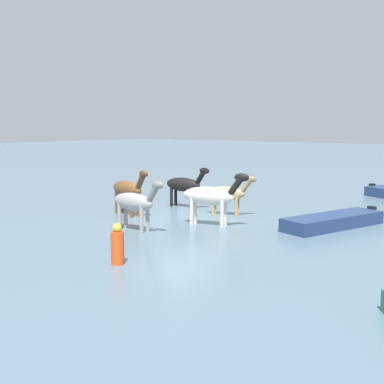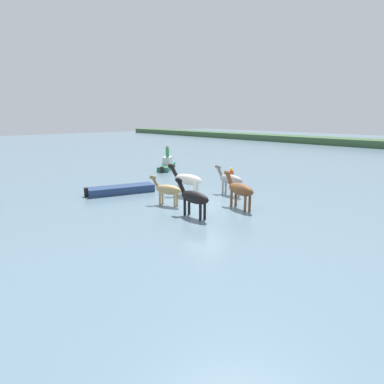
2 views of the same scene
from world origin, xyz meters
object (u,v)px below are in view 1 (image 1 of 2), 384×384
object	(u,v)px
horse_pinto_flank	(227,193)
boat_dinghy_port	(334,223)
horse_dun_straggler	(211,196)
horse_gray_outer	(185,185)
horse_chestnut_trailing	(128,189)
horse_dark_mare	(135,202)
buoy_channel_marker	(117,246)

from	to	relation	value
horse_pinto_flank	boat_dinghy_port	bearing A→B (deg)	-12.68
horse_dun_straggler	horse_gray_outer	bearing A→B (deg)	128.26
horse_chestnut_trailing	horse_dark_mare	bearing A→B (deg)	-27.77
horse_chestnut_trailing	horse_dark_mare	world-z (taller)	horse_chestnut_trailing
horse_gray_outer	horse_pinto_flank	bearing A→B (deg)	-9.51
horse_gray_outer	horse_pinto_flank	distance (m)	2.68
horse_dark_mare	buoy_channel_marker	bearing A→B (deg)	-50.24
horse_gray_outer	horse_dun_straggler	xyz separation A→B (m)	(-3.40, 2.56, 0.08)
horse_dark_mare	horse_gray_outer	bearing A→B (deg)	110.82
buoy_channel_marker	horse_chestnut_trailing	bearing A→B (deg)	-46.03
horse_chestnut_trailing	horse_dark_mare	xyz separation A→B (m)	(-2.42, 1.99, -0.06)
boat_dinghy_port	buoy_channel_marker	bearing A→B (deg)	-0.83
horse_dark_mare	buoy_channel_marker	world-z (taller)	horse_dark_mare
horse_dun_straggler	horse_pinto_flank	distance (m)	2.31
horse_chestnut_trailing	buoy_channel_marker	xyz separation A→B (m)	(-5.07, 5.26, -0.59)
horse_pinto_flank	boat_dinghy_port	xyz separation A→B (m)	(-4.47, -0.46, -0.76)
buoy_channel_marker	horse_dun_straggler	bearing A→B (deg)	-79.28
horse_dun_straggler	boat_dinghy_port	distance (m)	4.66
boat_dinghy_port	buoy_channel_marker	distance (m)	8.72
horse_dark_mare	horse_dun_straggler	bearing A→B (deg)	57.30
horse_chestnut_trailing	horse_dun_straggler	xyz separation A→B (m)	(-4.00, -0.41, 0.03)
boat_dinghy_port	horse_gray_outer	bearing A→B (deg)	-72.55
horse_pinto_flank	boat_dinghy_port	size ratio (longest dim) A/B	0.47
horse_chestnut_trailing	horse_pinto_flank	distance (m)	4.16
horse_dark_mare	buoy_channel_marker	xyz separation A→B (m)	(-2.65, 3.27, -0.53)
horse_dark_mare	horse_pinto_flank	bearing A→B (deg)	80.34
horse_chestnut_trailing	horse_pinto_flank	bearing A→B (deg)	50.09
horse_chestnut_trailing	horse_dun_straggler	world-z (taller)	horse_dun_straggler
horse_chestnut_trailing	boat_dinghy_port	world-z (taller)	horse_chestnut_trailing
horse_chestnut_trailing	horse_dun_straggler	distance (m)	4.02
horse_gray_outer	buoy_channel_marker	distance (m)	9.38
horse_dun_straggler	horse_dark_mare	world-z (taller)	horse_dun_straggler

